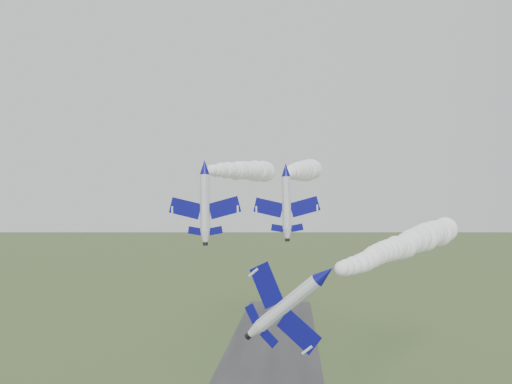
% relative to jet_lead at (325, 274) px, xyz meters
% --- Properties ---
extents(jet_lead, '(7.83, 13.59, 9.09)m').
position_rel_jet_lead_xyz_m(jet_lead, '(0.00, 0.00, 0.00)').
color(jet_lead, silver).
extents(smoke_trail_jet_lead, '(34.09, 73.23, 5.74)m').
position_rel_jet_lead_xyz_m(smoke_trail_jet_lead, '(16.82, 38.17, 1.40)').
color(smoke_trail_jet_lead, white).
extents(jet_pair_left, '(11.22, 13.42, 3.30)m').
position_rel_jet_lead_xyz_m(jet_pair_left, '(-17.48, 22.94, 14.04)').
color(jet_pair_left, silver).
extents(smoke_trail_jet_pair_left, '(10.82, 74.65, 5.51)m').
position_rel_jet_lead_xyz_m(smoke_trail_jet_pair_left, '(-14.30, 63.24, 16.30)').
color(smoke_trail_jet_pair_left, white).
extents(jet_pair_right, '(10.14, 12.11, 2.98)m').
position_rel_jet_lead_xyz_m(jet_pair_right, '(-4.78, 22.84, 13.53)').
color(jet_pair_right, silver).
extents(smoke_trail_jet_pair_right, '(10.96, 67.72, 5.43)m').
position_rel_jet_lead_xyz_m(smoke_trail_jet_pair_right, '(-1.68, 59.12, 15.90)').
color(smoke_trail_jet_pair_right, white).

